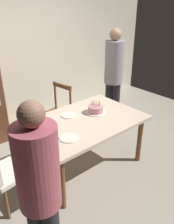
{
  "coord_description": "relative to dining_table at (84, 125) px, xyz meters",
  "views": [
    {
      "loc": [
        -1.82,
        -2.15,
        2.22
      ],
      "look_at": [
        0.05,
        0.0,
        0.85
      ],
      "focal_mm": 38.42,
      "sensor_mm": 36.0,
      "label": 1
    }
  ],
  "objects": [
    {
      "name": "plate_far_side",
      "position": [
        -0.08,
        0.24,
        0.09
      ],
      "size": [
        0.22,
        0.22,
        0.01
      ],
      "primitive_type": "cylinder",
      "color": "silver",
      "rests_on": "dining_table"
    },
    {
      "name": "fork_far_side",
      "position": [
        -0.24,
        0.25,
        0.09
      ],
      "size": [
        0.18,
        0.05,
        0.01
      ],
      "primitive_type": "cube",
      "rotation": [
        0.0,
        0.0,
        0.19
      ],
      "color": "silver",
      "rests_on": "dining_table"
    },
    {
      "name": "back_wall",
      "position": [
        0.0,
        1.85,
        0.64
      ],
      "size": [
        6.4,
        0.1,
        2.6
      ],
      "primitive_type": "cube",
      "color": "beige",
      "rests_on": "ground"
    },
    {
      "name": "fork_near_celebrant",
      "position": [
        -0.59,
        -0.22,
        0.09
      ],
      "size": [
        0.18,
        0.02,
        0.01
      ],
      "primitive_type": "cube",
      "rotation": [
        0.0,
        0.0,
        0.03
      ],
      "color": "silver",
      "rests_on": "dining_table"
    },
    {
      "name": "person_guest",
      "position": [
        1.16,
        0.58,
        0.35
      ],
      "size": [
        0.32,
        0.32,
        1.77
      ],
      "color": "#262328",
      "rests_on": "ground"
    },
    {
      "name": "chair_upholstered",
      "position": [
        -1.17,
        0.02,
        -0.13
      ],
      "size": [
        0.49,
        0.49,
        0.95
      ],
      "color": "beige",
      "rests_on": "ground"
    },
    {
      "name": "ground",
      "position": [
        0.0,
        0.0,
        -0.66
      ],
      "size": [
        6.4,
        6.4,
        0.0
      ],
      "primitive_type": "plane",
      "color": "#9E9384"
    },
    {
      "name": "plate_near_celebrant",
      "position": [
        -0.43,
        -0.24,
        0.09
      ],
      "size": [
        0.22,
        0.22,
        0.01
      ],
      "primitive_type": "cylinder",
      "color": "silver",
      "rests_on": "dining_table"
    },
    {
      "name": "chair_spindle_back",
      "position": [
        0.11,
        0.85,
        -0.2
      ],
      "size": [
        0.5,
        0.5,
        0.95
      ],
      "color": "brown",
      "rests_on": "ground"
    },
    {
      "name": "person_celebrant",
      "position": [
        -1.2,
        -0.9,
        0.28
      ],
      "size": [
        0.32,
        0.32,
        1.65
      ],
      "color": "#262328",
      "rests_on": "ground"
    },
    {
      "name": "dining_table",
      "position": [
        0.0,
        0.0,
        0.0
      ],
      "size": [
        1.57,
        1.06,
        0.75
      ],
      "color": "beige",
      "rests_on": "ground"
    },
    {
      "name": "birthday_cake",
      "position": [
        0.26,
        0.06,
        0.13
      ],
      "size": [
        0.28,
        0.28,
        0.17
      ],
      "color": "silver",
      "rests_on": "dining_table"
    }
  ]
}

